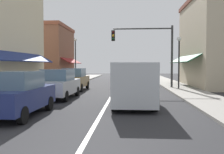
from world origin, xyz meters
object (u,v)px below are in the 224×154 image
van_in_lane (134,82)px  street_lamp_right_mid (179,54)px  parked_car_third_left (75,79)px  street_lamp_left_far (75,53)px  parked_car_second_left (59,84)px  parked_car_nearest_left (18,94)px  traffic_signal_mast_arm (150,45)px

van_in_lane → street_lamp_right_mid: street_lamp_right_mid is taller
parked_car_third_left → street_lamp_left_far: size_ratio=0.80×
parked_car_second_left → parked_car_third_left: bearing=93.4°
van_in_lane → street_lamp_right_mid: size_ratio=1.20×
parked_car_second_left → parked_car_third_left: size_ratio=1.00×
parked_car_third_left → street_lamp_right_mid: 8.68m
parked_car_nearest_left → van_in_lane: van_in_lane is taller
parked_car_nearest_left → parked_car_third_left: size_ratio=1.00×
parked_car_nearest_left → street_lamp_right_mid: size_ratio=0.96×
parked_car_third_left → traffic_signal_mast_arm: size_ratio=0.76×
traffic_signal_mast_arm → street_lamp_right_mid: bearing=-27.3°
parked_car_second_left → traffic_signal_mast_arm: 9.67m
parked_car_second_left → parked_car_third_left: 5.22m
street_lamp_right_mid → traffic_signal_mast_arm: bearing=152.7°
parked_car_second_left → street_lamp_left_far: street_lamp_left_far is taller
traffic_signal_mast_arm → van_in_lane: bearing=-99.5°
parked_car_third_left → traffic_signal_mast_arm: bearing=17.2°
van_in_lane → street_lamp_right_mid: 9.14m
parked_car_second_left → van_in_lane: (4.44, -2.23, 0.27)m
parked_car_third_left → street_lamp_right_mid: size_ratio=0.96×
parked_car_nearest_left → street_lamp_left_far: 19.69m
traffic_signal_mast_arm → parked_car_nearest_left: bearing=-116.6°
parked_car_nearest_left → parked_car_second_left: (0.15, 5.22, 0.00)m
street_lamp_right_mid → street_lamp_left_far: 13.22m
parked_car_nearest_left → parked_car_third_left: same height
parked_car_nearest_left → street_lamp_left_far: bearing=96.4°
parked_car_third_left → van_in_lane: size_ratio=0.79×
parked_car_second_left → street_lamp_right_mid: size_ratio=0.96×
street_lamp_left_far → parked_car_nearest_left: bearing=-84.5°
parked_car_second_left → parked_car_nearest_left: bearing=-90.2°
parked_car_nearest_left → traffic_signal_mast_arm: bearing=64.3°
parked_car_third_left → traffic_signal_mast_arm: 7.04m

